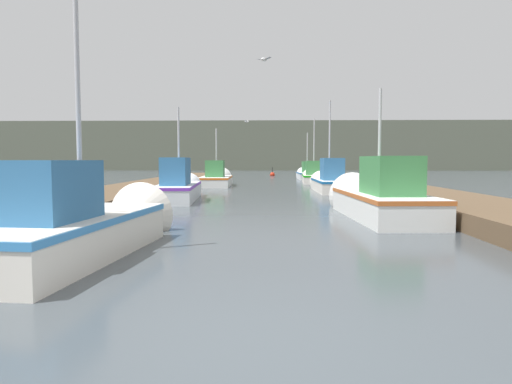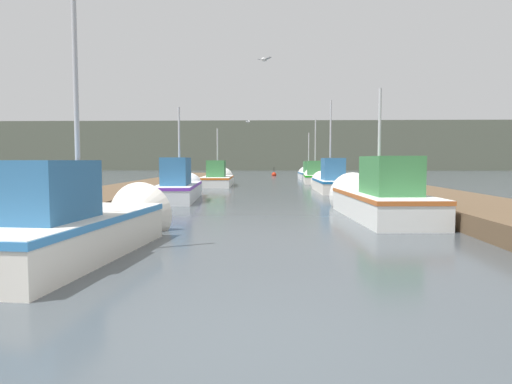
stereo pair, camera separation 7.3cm
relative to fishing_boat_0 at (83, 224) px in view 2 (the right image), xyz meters
name	(u,v)px [view 2 (the right image)]	position (x,y,z in m)	size (l,w,h in m)	color
ground_plane	(248,352)	(2.90, -3.81, -0.48)	(200.00, 200.00, 0.00)	#3D4449
dock_left	(137,190)	(-2.71, 12.19, -0.27)	(2.87, 40.00, 0.42)	brown
dock_right	(398,191)	(8.50, 12.19, -0.27)	(2.87, 40.00, 0.42)	brown
distant_shore_ridge	(270,147)	(2.90, 66.59, 3.13)	(120.00, 16.00, 7.21)	#565B4C
fishing_boat_0	(83,224)	(0.00, 0.00, 0.00)	(1.94, 5.21, 4.64)	silver
fishing_boat_1	(377,197)	(5.95, 5.09, 0.03)	(1.93, 5.78, 3.86)	silver
fishing_boat_2	(180,186)	(-0.48, 10.40, 0.03)	(1.78, 6.12, 3.89)	silver
fishing_boat_3	(329,181)	(5.96, 15.23, 0.01)	(1.42, 5.74, 4.74)	silver
fishing_boat_4	(218,178)	(-0.09, 19.86, -0.06)	(1.84, 5.65, 3.88)	silver
fishing_boat_5	(315,176)	(6.06, 23.76, -0.04)	(1.72, 5.74, 4.70)	silver
fishing_boat_6	(308,174)	(6.06, 29.15, -0.06)	(1.54, 4.50, 4.08)	silver
mooring_piling_1	(223,170)	(-1.32, 34.09, 0.11)	(0.27, 0.27, 1.17)	#473523
channel_buoy	(274,175)	(3.37, 36.43, -0.34)	(0.46, 0.46, 0.96)	red
seagull_lead	(248,121)	(1.64, 21.12, 3.43)	(0.31, 0.56, 0.12)	white
seagull_1	(264,59)	(2.83, 8.67, 4.51)	(0.52, 0.41, 0.12)	white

